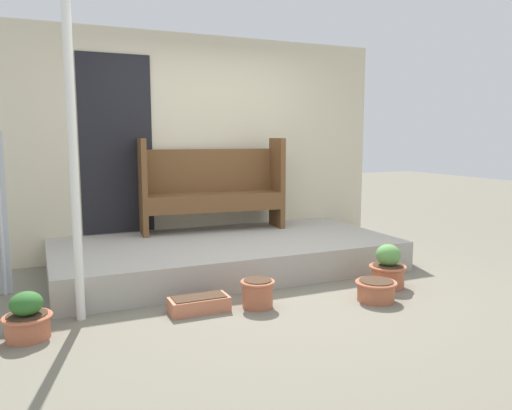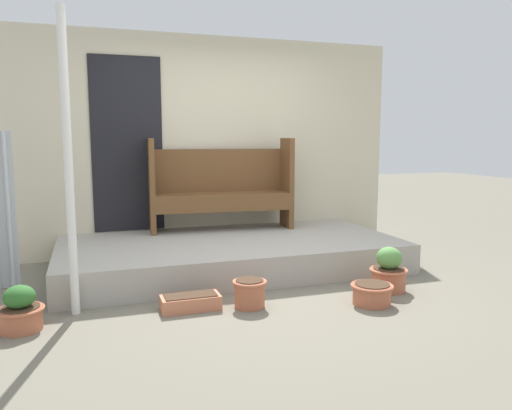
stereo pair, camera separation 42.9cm
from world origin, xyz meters
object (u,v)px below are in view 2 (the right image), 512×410
(flower_pot_left, at_px, (20,311))
(planter_box_rect, at_px, (191,302))
(flower_pot_far_right, at_px, (389,272))
(flower_pot_middle, at_px, (250,292))
(flower_pot_right, at_px, (372,293))
(bench, at_px, (221,184))
(support_post, at_px, (68,165))

(flower_pot_left, distance_m, planter_box_rect, 1.27)
(flower_pot_far_right, bearing_deg, flower_pot_middle, -179.20)
(flower_pot_left, distance_m, flower_pot_right, 2.77)
(flower_pot_left, relative_size, flower_pot_far_right, 0.83)
(flower_pot_right, bearing_deg, planter_box_rect, 166.41)
(bench, bearing_deg, flower_pot_right, -66.68)
(support_post, relative_size, flower_pot_right, 6.60)
(flower_pot_right, xyz_separation_m, planter_box_rect, (-1.48, 0.36, -0.04))
(flower_pot_left, bearing_deg, flower_pot_middle, -1.78)
(flower_pot_far_right, bearing_deg, bench, 119.96)
(flower_pot_right, bearing_deg, bench, 108.84)
(flower_pot_right, height_order, planter_box_rect, flower_pot_right)
(flower_pot_middle, height_order, flower_pot_far_right, flower_pot_far_right)
(flower_pot_left, bearing_deg, bench, 42.76)
(flower_pot_left, bearing_deg, support_post, 33.11)
(bench, distance_m, flower_pot_right, 2.42)
(support_post, distance_m, bench, 2.32)
(flower_pot_middle, xyz_separation_m, planter_box_rect, (-0.48, 0.09, -0.07))
(support_post, relative_size, flower_pot_far_right, 5.85)
(support_post, height_order, flower_pot_middle, support_post)
(flower_pot_middle, bearing_deg, bench, 82.20)
(bench, height_order, flower_pot_middle, bench)
(support_post, relative_size, flower_pot_left, 7.02)
(flower_pot_middle, bearing_deg, flower_pot_left, 178.22)
(flower_pot_left, height_order, flower_pot_far_right, flower_pot_far_right)
(flower_pot_left, xyz_separation_m, flower_pot_far_right, (3.10, -0.04, 0.03))
(flower_pot_far_right, bearing_deg, flower_pot_left, 179.34)
(flower_pot_middle, bearing_deg, flower_pot_far_right, 0.80)
(bench, height_order, flower_pot_left, bench)
(support_post, xyz_separation_m, flower_pot_right, (2.38, -0.56, -1.09))
(bench, xyz_separation_m, flower_pot_right, (0.74, -2.17, -0.75))
(flower_pot_right, height_order, flower_pot_far_right, flower_pot_far_right)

